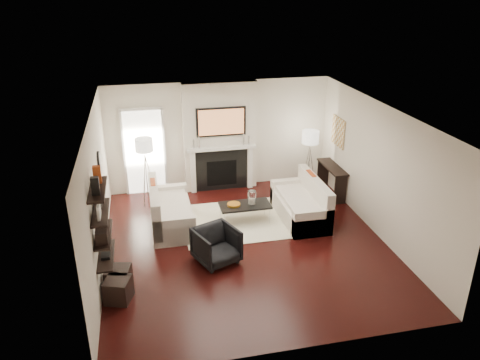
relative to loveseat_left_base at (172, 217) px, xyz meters
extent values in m
plane|color=black|center=(1.40, -1.09, -0.21)|extent=(6.00, 6.00, 0.00)
plane|color=white|center=(1.40, -1.09, 2.49)|extent=(6.00, 6.00, 0.00)
plane|color=silver|center=(1.40, 1.91, 1.14)|extent=(5.50, 0.00, 5.50)
plane|color=silver|center=(1.40, -4.09, 1.14)|extent=(5.50, 0.00, 5.50)
plane|color=silver|center=(-1.35, -1.09, 1.14)|extent=(0.00, 6.00, 6.00)
plane|color=silver|center=(4.15, -1.09, 1.14)|extent=(0.00, 6.00, 6.00)
cube|color=silver|center=(1.40, 1.78, 1.14)|extent=(1.80, 0.25, 2.70)
cube|color=black|center=(1.40, 1.65, 0.31)|extent=(1.30, 0.02, 1.04)
cube|color=black|center=(1.40, 1.64, 0.24)|extent=(0.75, 0.02, 0.65)
cube|color=white|center=(0.68, 1.62, 0.34)|extent=(0.12, 0.08, 1.10)
cube|color=white|center=(2.12, 1.62, 0.34)|extent=(0.12, 0.08, 1.10)
cube|color=white|center=(1.40, 1.60, 0.91)|extent=(1.70, 0.18, 0.07)
cube|color=black|center=(1.40, 1.62, 1.57)|extent=(1.20, 0.06, 0.70)
cube|color=#BF723F|center=(1.40, 1.59, 1.57)|extent=(1.10, 0.00, 0.62)
cylinder|color=silver|center=(0.85, 1.61, 1.09)|extent=(0.04, 0.04, 0.30)
cylinder|color=silver|center=(0.72, 1.61, 1.06)|extent=(0.04, 0.04, 0.24)
cylinder|color=silver|center=(1.95, 1.61, 1.09)|extent=(0.04, 0.04, 0.30)
cylinder|color=silver|center=(2.08, 1.61, 1.06)|extent=(0.04, 0.04, 0.24)
cube|color=white|center=(-0.45, 1.89, 0.84)|extent=(0.90, 0.02, 2.10)
cube|color=white|center=(-0.93, 1.87, 0.84)|extent=(0.06, 0.06, 2.16)
cube|color=white|center=(0.03, 1.87, 0.84)|extent=(0.06, 0.06, 2.16)
cube|color=white|center=(-0.45, 1.87, 1.92)|extent=(1.02, 0.06, 0.06)
cube|color=beige|center=(1.53, -0.10, -0.20)|extent=(2.60, 2.00, 0.01)
cube|color=beige|center=(0.00, 0.00, 0.00)|extent=(0.85, 1.80, 0.42)
cube|color=beige|center=(-0.33, 0.00, 0.32)|extent=(0.18, 1.80, 0.80)
cube|color=beige|center=(0.00, -0.81, 0.09)|extent=(0.85, 0.18, 0.60)
cube|color=beige|center=(0.00, 0.81, 0.09)|extent=(0.85, 0.18, 0.60)
cube|color=beige|center=(0.05, 0.00, 0.26)|extent=(0.63, 1.44, 0.10)
cube|color=#A73D14|center=(-0.33, 0.30, 0.52)|extent=(0.10, 0.42, 0.42)
cube|color=black|center=(-0.33, -0.30, 0.51)|extent=(0.10, 0.40, 0.40)
cube|color=beige|center=(2.80, -0.26, 0.00)|extent=(0.85, 1.80, 0.42)
cube|color=beige|center=(3.14, -0.26, 0.32)|extent=(0.18, 1.80, 0.80)
cube|color=beige|center=(2.80, -1.07, 0.09)|extent=(0.85, 0.18, 0.60)
cube|color=beige|center=(2.80, 0.55, 0.09)|extent=(0.85, 0.18, 0.60)
cube|color=beige|center=(2.75, -0.26, 0.26)|extent=(0.63, 1.44, 0.10)
cube|color=#A73D14|center=(3.14, 0.04, 0.52)|extent=(0.10, 0.42, 0.42)
cube|color=black|center=(3.14, -0.56, 0.51)|extent=(0.10, 0.40, 0.40)
cube|color=black|center=(1.58, -0.17, 0.19)|extent=(1.10, 0.55, 0.04)
cylinder|color=silver|center=(1.08, -0.39, -0.02)|extent=(0.02, 0.02, 0.38)
cylinder|color=silver|center=(2.08, -0.39, -0.02)|extent=(0.02, 0.02, 0.38)
cylinder|color=silver|center=(1.08, 0.05, -0.02)|extent=(0.02, 0.02, 0.38)
cylinder|color=silver|center=(2.08, 0.05, -0.02)|extent=(0.02, 0.02, 0.38)
cylinder|color=white|center=(1.73, -0.17, 0.35)|extent=(0.18, 0.18, 0.32)
cylinder|color=white|center=(1.73, -0.17, 0.29)|extent=(0.09, 0.09, 0.14)
cylinder|color=#B1751D|center=(1.33, -0.17, 0.24)|extent=(0.28, 0.28, 0.05)
imported|color=black|center=(0.71, -1.59, 0.17)|extent=(0.93, 0.91, 0.75)
cylinder|color=silver|center=(-0.45, 1.27, 0.39)|extent=(0.02, 0.02, 1.20)
cylinder|color=white|center=(-0.45, 1.27, 1.24)|extent=(0.40, 0.40, 0.30)
cylinder|color=silver|center=(-0.34, 1.27, 0.39)|extent=(0.25, 0.02, 1.23)
cylinder|color=silver|center=(-0.51, 1.36, 0.39)|extent=(0.14, 0.22, 1.23)
cylinder|color=silver|center=(-0.51, 1.17, 0.39)|extent=(0.14, 0.22, 1.23)
cylinder|color=silver|center=(3.45, 1.01, 0.39)|extent=(0.02, 0.02, 1.20)
cylinder|color=white|center=(3.45, 1.01, 1.24)|extent=(0.40, 0.40, 0.30)
cylinder|color=silver|center=(3.56, 1.01, 0.39)|extent=(0.25, 0.02, 1.23)
cylinder|color=silver|center=(3.39, 1.10, 0.39)|extent=(0.14, 0.22, 1.23)
cylinder|color=silver|center=(3.39, 0.91, 0.39)|extent=(0.14, 0.22, 1.23)
cube|color=black|center=(3.97, 0.77, 0.52)|extent=(0.35, 1.20, 0.04)
cube|color=black|center=(3.97, 0.22, 0.14)|extent=(0.30, 0.04, 0.71)
cube|color=black|center=(3.97, 1.32, 0.14)|extent=(0.30, 0.04, 0.71)
cube|color=tan|center=(4.13, 0.96, 1.34)|extent=(0.03, 0.70, 0.70)
cube|color=black|center=(-1.22, -2.09, 0.49)|extent=(0.25, 1.00, 0.03)
cube|color=black|center=(-1.22, -2.09, 0.89)|extent=(0.25, 1.00, 0.04)
cube|color=black|center=(-1.22, -2.09, 1.29)|extent=(0.25, 1.00, 0.04)
cube|color=black|center=(-1.22, -2.09, 1.69)|extent=(0.25, 1.00, 0.04)
cube|color=black|center=(-1.22, -2.32, 1.85)|extent=(0.12, 0.10, 0.28)
cube|color=#A73D14|center=(-1.22, -1.86, 1.85)|extent=(0.12, 0.10, 0.28)
cube|color=white|center=(-1.22, -2.28, 1.42)|extent=(0.04, 0.30, 0.22)
cube|color=black|center=(-1.22, -1.91, 1.40)|extent=(0.04, 0.22, 0.18)
cube|color=black|center=(-1.22, -2.36, 1.01)|extent=(0.18, 0.25, 0.20)
cube|color=black|center=(-1.22, -1.87, 0.97)|extent=(0.15, 0.12, 0.12)
cube|color=black|center=(-1.22, -2.18, 0.53)|extent=(0.14, 0.20, 0.05)
cube|color=white|center=(-1.22, -1.77, 0.60)|extent=(0.10, 0.10, 0.18)
cylinder|color=black|center=(-1.33, -0.19, 1.49)|extent=(0.04, 0.34, 0.34)
cylinder|color=white|center=(-1.31, -0.19, 1.49)|extent=(0.01, 0.29, 0.29)
cube|color=black|center=(-1.07, -2.06, -0.01)|extent=(0.48, 0.48, 0.40)
cube|color=black|center=(-1.07, -2.39, -0.01)|extent=(0.51, 0.51, 0.40)
camera|label=1|loc=(-0.47, -9.03, 4.68)|focal=35.00mm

